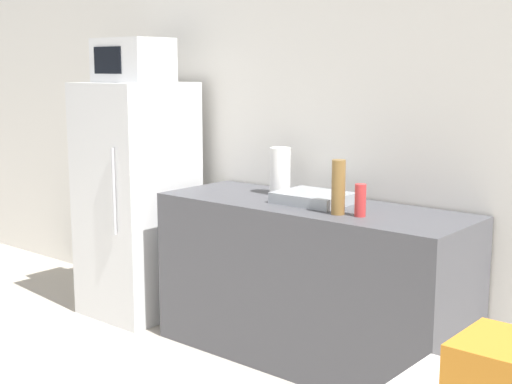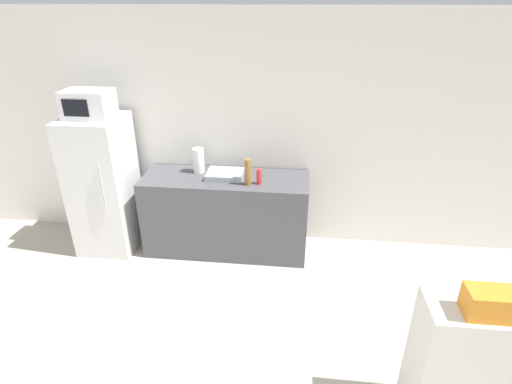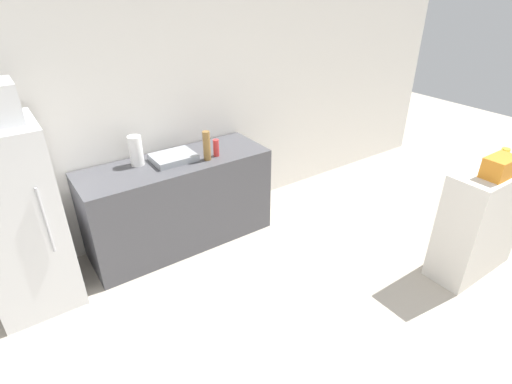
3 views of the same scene
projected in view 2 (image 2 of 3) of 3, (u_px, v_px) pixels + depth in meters
The scene contains 10 objects.
wall_back at pixel (232, 133), 4.47m from camera, with size 8.00×0.06×2.60m, color white.
refrigerator at pixel (103, 185), 4.45m from camera, with size 0.62×0.65×1.55m.
microwave at pixel (88, 104), 4.05m from camera, with size 0.47×0.34×0.28m.
counter at pixel (226, 214), 4.53m from camera, with size 1.81×0.63×0.90m, color #4C4C51.
sink_basin at pixel (225, 174), 4.34m from camera, with size 0.39×0.31×0.06m, color #9EA3A8.
bottle_tall at pixel (248, 172), 4.11m from camera, with size 0.07×0.07×0.28m, color olive.
bottle_short at pixel (259, 177), 4.15m from camera, with size 0.06×0.06×0.17m, color red.
shelf_cabinet at pixel (481, 370), 2.57m from camera, with size 0.86×0.36×1.02m, color silver.
basket at pixel (490, 303), 2.26m from camera, with size 0.28×0.17×0.17m, color orange.
paper_towel_roll at pixel (199, 160), 4.41m from camera, with size 0.12×0.12×0.28m, color white.
Camera 2 is at (0.74, -0.85, 2.67)m, focal length 28.00 mm.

